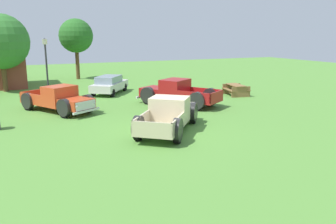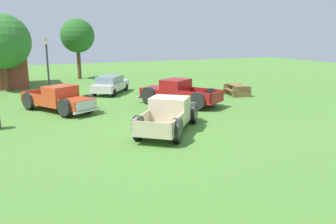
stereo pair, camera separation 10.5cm
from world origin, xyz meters
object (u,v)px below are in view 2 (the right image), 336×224
object	(u,v)px
pickup_truck_behind_right	(62,100)
picnic_table	(237,89)
pickup_truck_foreground	(170,114)
oak_tree_west	(3,42)
lamp_post_near	(48,67)
oak_tree_east	(77,36)
pickup_truck_behind_left	(175,92)
sedan_distant_a	(110,84)

from	to	relation	value
pickup_truck_behind_right	picnic_table	size ratio (longest dim) A/B	2.51
pickup_truck_foreground	oak_tree_west	bearing A→B (deg)	114.84
pickup_truck_behind_right	lamp_post_near	bearing A→B (deg)	92.39
pickup_truck_behind_right	oak_tree_east	distance (m)	15.58
pickup_truck_behind_right	picnic_table	xyz separation A→B (m)	(12.29, 0.48, -0.22)
pickup_truck_behind_left	oak_tree_east	distance (m)	16.11
oak_tree_east	oak_tree_west	size ratio (longest dim) A/B	0.99
pickup_truck_behind_right	sedan_distant_a	world-z (taller)	pickup_truck_behind_right
pickup_truck_behind_right	lamp_post_near	size ratio (longest dim) A/B	1.24
pickup_truck_behind_left	oak_tree_east	size ratio (longest dim) A/B	0.93
pickup_truck_behind_left	oak_tree_west	bearing A→B (deg)	134.18
pickup_truck_behind_right	lamp_post_near	world-z (taller)	lamp_post_near
pickup_truck_foreground	lamp_post_near	bearing A→B (deg)	112.09
pickup_truck_foreground	pickup_truck_behind_right	world-z (taller)	pickup_truck_foreground
pickup_truck_behind_left	picnic_table	world-z (taller)	pickup_truck_behind_left
oak_tree_east	oak_tree_west	distance (m)	8.49
sedan_distant_a	lamp_post_near	size ratio (longest dim) A/B	1.01
lamp_post_near	picnic_table	xyz separation A→B (m)	(12.49, -4.28, -1.66)
sedan_distant_a	oak_tree_east	world-z (taller)	oak_tree_east
pickup_truck_behind_left	lamp_post_near	distance (m)	8.95
pickup_truck_foreground	oak_tree_west	size ratio (longest dim) A/B	0.85
sedan_distant_a	picnic_table	world-z (taller)	sedan_distant_a
picnic_table	pickup_truck_behind_left	bearing A→B (deg)	-168.27
sedan_distant_a	oak_tree_west	distance (m)	8.82
pickup_truck_behind_left	oak_tree_east	xyz separation A→B (m)	(-3.19, 15.42, 3.41)
lamp_post_near	oak_tree_west	size ratio (longest dim) A/B	0.70
sedan_distant_a	picnic_table	distance (m)	9.33
oak_tree_east	oak_tree_west	world-z (taller)	oak_tree_west
pickup_truck_foreground	sedan_distant_a	distance (m)	10.90
pickup_truck_behind_left	oak_tree_east	bearing A→B (deg)	101.68
pickup_truck_behind_left	picnic_table	size ratio (longest dim) A/B	2.66
picnic_table	pickup_truck_behind_right	bearing A→B (deg)	-177.75
pickup_truck_behind_left	sedan_distant_a	distance (m)	6.29
oak_tree_east	sedan_distant_a	bearing A→B (deg)	-86.65
pickup_truck_foreground	pickup_truck_behind_left	world-z (taller)	pickup_truck_behind_left
pickup_truck_foreground	lamp_post_near	xyz separation A→B (m)	(-4.30, 10.61, 1.42)
lamp_post_near	sedan_distant_a	bearing A→B (deg)	3.87
oak_tree_west	picnic_table	bearing A→B (deg)	-30.16
picnic_table	oak_tree_east	xyz separation A→B (m)	(-8.69, 14.28, 3.68)
oak_tree_east	oak_tree_west	xyz separation A→B (m)	(-6.51, -5.45, -0.38)
sedan_distant_a	oak_tree_west	world-z (taller)	oak_tree_west
pickup_truck_foreground	picnic_table	world-z (taller)	pickup_truck_foreground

